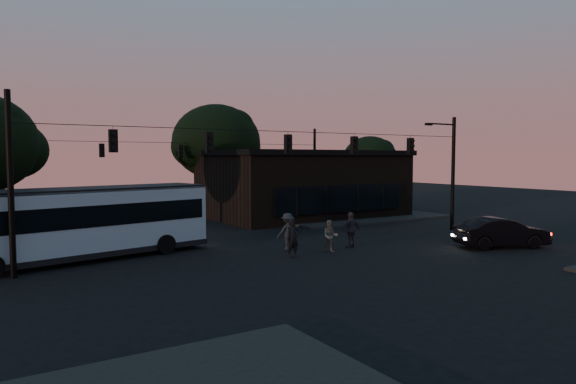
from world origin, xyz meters
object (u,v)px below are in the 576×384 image
car (502,233)px  pedestrian_a (293,238)px  bus (82,220)px  pedestrian_c (351,230)px  pedestrian_b (330,236)px  building (303,183)px  pedestrian_d (288,231)px

car → pedestrian_a: size_ratio=2.58×
bus → car: bus is taller
car → pedestrian_a: (-10.99, 3.62, 0.14)m
car → pedestrian_c: pedestrian_c is taller
car → pedestrian_a: pedestrian_a is taller
bus → pedestrian_a: (8.67, -4.80, -0.97)m
bus → pedestrian_c: 13.52m
bus → pedestrian_c: (12.85, -4.10, -0.95)m
pedestrian_b → pedestrian_c: (1.76, 0.48, 0.14)m
car → pedestrian_b: bearing=87.4°
building → pedestrian_a: (-10.25, -14.39, -1.76)m
car → pedestrian_b: pedestrian_b is taller
building → pedestrian_a: building is taller
pedestrian_b → pedestrian_c: pedestrian_c is taller
bus → pedestrian_b: 12.05m
pedestrian_b → pedestrian_d: pedestrian_d is taller
pedestrian_a → pedestrian_c: (4.18, 0.71, 0.01)m
pedestrian_b → pedestrian_c: 1.83m
pedestrian_d → pedestrian_a: bearing=66.9°
car → building: bearing=24.0°
bus → car: bearing=-34.5°
building → pedestrian_b: building is taller
building → bus: (-18.92, -9.59, -0.79)m
pedestrian_a → pedestrian_b: size_ratio=1.16×
building → pedestrian_d: bearing=-126.8°
car → pedestrian_b: size_ratio=2.99×
pedestrian_a → pedestrian_c: bearing=12.3°
pedestrian_a → pedestrian_c: pedestrian_c is taller
bus → pedestrian_b: (11.09, -4.57, -1.09)m
bus → pedestrian_d: size_ratio=6.46×
building → pedestrian_a: size_ratio=8.12×
bus → pedestrian_d: (9.63, -2.81, -0.95)m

